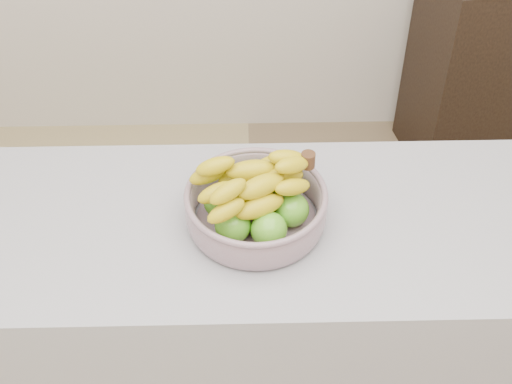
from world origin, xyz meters
TOP-DOWN VIEW (x-y plane):
  - room_shell at (0.00, 0.00)m, footprint 4.05×4.05m
  - counter at (0.00, 0.44)m, footprint 2.00×0.60m
  - cabinet at (0.97, 1.78)m, footprint 0.56×0.48m
  - fruit_bowl at (0.00, 0.44)m, footprint 0.34×0.34m

SIDE VIEW (x-z plane):
  - cabinet at x=0.97m, z-range 0.00..0.89m
  - counter at x=0.00m, z-range 0.00..0.90m
  - fruit_bowl at x=0.00m, z-range 0.87..1.05m
  - room_shell at x=0.00m, z-range 0.35..3.08m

